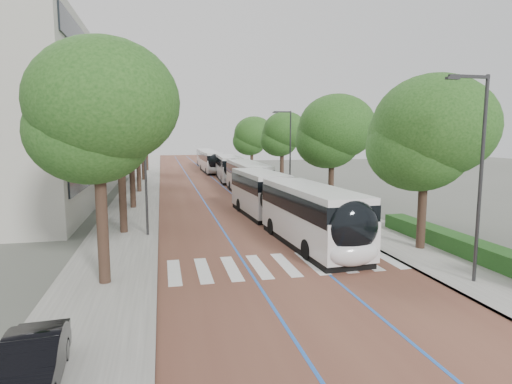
# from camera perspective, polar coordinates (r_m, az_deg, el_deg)

# --- Properties ---
(ground) EXTENTS (160.00, 160.00, 0.00)m
(ground) POSITION_cam_1_polar(r_m,az_deg,el_deg) (18.82, 4.26, -10.61)
(ground) COLOR #51544C
(ground) RESTS_ON ground
(road) EXTENTS (11.00, 140.00, 0.02)m
(road) POSITION_cam_1_polar(r_m,az_deg,el_deg) (57.64, -7.25, 1.73)
(road) COLOR brown
(road) RESTS_ON ground
(sidewalk_left) EXTENTS (4.00, 140.00, 0.12)m
(sidewalk_left) POSITION_cam_1_polar(r_m,az_deg,el_deg) (57.45, -14.72, 1.57)
(sidewalk_left) COLOR gray
(sidewalk_left) RESTS_ON ground
(sidewalk_right) EXTENTS (4.00, 140.00, 0.12)m
(sidewalk_right) POSITION_cam_1_polar(r_m,az_deg,el_deg) (58.79, 0.05, 1.95)
(sidewalk_right) COLOR gray
(sidewalk_right) RESTS_ON ground
(kerb_left) EXTENTS (0.20, 140.00, 0.14)m
(kerb_left) POSITION_cam_1_polar(r_m,az_deg,el_deg) (57.41, -12.83, 1.62)
(kerb_left) COLOR gray
(kerb_left) RESTS_ON ground
(kerb_right) EXTENTS (0.20, 140.00, 0.14)m
(kerb_right) POSITION_cam_1_polar(r_m,az_deg,el_deg) (58.41, -1.77, 1.91)
(kerb_right) COLOR gray
(kerb_right) RESTS_ON ground
(zebra_crossing) EXTENTS (10.55, 3.60, 0.01)m
(zebra_crossing) POSITION_cam_1_polar(r_m,az_deg,el_deg) (19.78, 3.98, -9.61)
(zebra_crossing) COLOR silver
(zebra_crossing) RESTS_ON ground
(lane_line_left) EXTENTS (0.12, 126.00, 0.01)m
(lane_line_left) POSITION_cam_1_polar(r_m,az_deg,el_deg) (57.52, -8.84, 1.70)
(lane_line_left) COLOR blue
(lane_line_left) RESTS_ON road
(lane_line_right) EXTENTS (0.12, 126.00, 0.01)m
(lane_line_right) POSITION_cam_1_polar(r_m,az_deg,el_deg) (57.81, -5.67, 1.78)
(lane_line_right) COLOR blue
(lane_line_right) RESTS_ON road
(office_building) EXTENTS (18.11, 40.00, 14.00)m
(office_building) POSITION_cam_1_polar(r_m,az_deg,el_deg) (47.33, -30.36, 7.96)
(office_building) COLOR #A6A59A
(office_building) RESTS_ON ground
(hedge) EXTENTS (1.20, 14.00, 0.80)m
(hedge) POSITION_cam_1_polar(r_m,az_deg,el_deg) (22.93, 26.78, -6.73)
(hedge) COLOR #1E4618
(hedge) RESTS_ON sidewalk_right
(streetlight_near) EXTENTS (1.82, 0.20, 8.00)m
(streetlight_near) POSITION_cam_1_polar(r_m,az_deg,el_deg) (18.43, 27.47, 3.46)
(streetlight_near) COLOR #2D2E30
(streetlight_near) RESTS_ON sidewalk_right
(streetlight_far) EXTENTS (1.82, 0.20, 8.00)m
(streetlight_far) POSITION_cam_1_polar(r_m,az_deg,el_deg) (40.87, 4.35, 6.12)
(streetlight_far) COLOR #2D2E30
(streetlight_far) RESTS_ON sidewalk_right
(lamp_post_left) EXTENTS (0.14, 0.14, 8.00)m
(lamp_post_left) POSITION_cam_1_polar(r_m,az_deg,el_deg) (25.19, -14.53, 3.37)
(lamp_post_left) COLOR #2D2E30
(lamp_post_left) RESTS_ON sidewalk_left
(trees_left) EXTENTS (5.75, 60.63, 9.71)m
(trees_left) POSITION_cam_1_polar(r_m,az_deg,el_deg) (42.24, -15.79, 8.75)
(trees_left) COLOR black
(trees_left) RESTS_ON ground
(trees_right) EXTENTS (6.01, 47.89, 8.39)m
(trees_right) POSITION_cam_1_polar(r_m,az_deg,el_deg) (39.78, 6.48, 7.31)
(trees_right) COLOR black
(trees_right) RESTS_ON ground
(lead_bus) EXTENTS (3.63, 18.51, 3.20)m
(lead_bus) POSITION_cam_1_polar(r_m,az_deg,el_deg) (26.25, 4.02, -1.72)
(lead_bus) COLOR black
(lead_bus) RESTS_ON ground
(bus_queued_0) EXTENTS (2.67, 12.43, 3.20)m
(bus_queued_0) POSITION_cam_1_polar(r_m,az_deg,el_deg) (41.53, -1.01, 1.75)
(bus_queued_0) COLOR silver
(bus_queued_0) RESTS_ON ground
(bus_queued_1) EXTENTS (3.21, 12.52, 3.20)m
(bus_queued_1) POSITION_cam_1_polar(r_m,az_deg,el_deg) (55.08, -3.65, 3.19)
(bus_queued_1) COLOR silver
(bus_queued_1) RESTS_ON ground
(bus_queued_2) EXTENTS (2.64, 12.42, 3.20)m
(bus_queued_2) POSITION_cam_1_polar(r_m,az_deg,el_deg) (67.53, -5.98, 3.98)
(bus_queued_2) COLOR silver
(bus_queued_2) RESTS_ON ground
(bus_queued_3) EXTENTS (2.80, 12.45, 3.20)m
(bus_queued_3) POSITION_cam_1_polar(r_m,az_deg,el_deg) (79.63, -6.74, 4.52)
(bus_queued_3) COLOR silver
(bus_queued_3) RESTS_ON ground
(parked_car) EXTENTS (1.53, 3.69, 1.19)m
(parked_car) POSITION_cam_1_polar(r_m,az_deg,el_deg) (11.68, -27.73, -19.56)
(parked_car) COLOR black
(parked_car) RESTS_ON sidewalk_left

